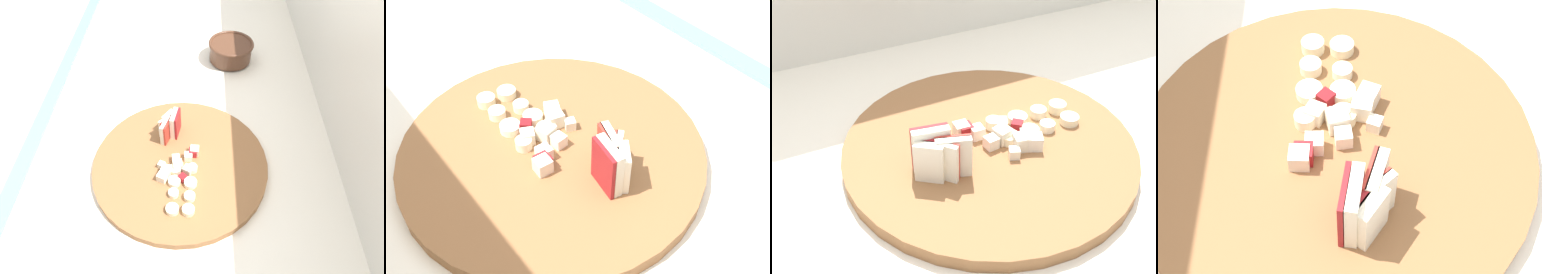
# 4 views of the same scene
# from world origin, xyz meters

# --- Properties ---
(cutting_board) EXTENTS (0.41, 0.41, 0.02)m
(cutting_board) POSITION_xyz_m (0.11, 0.01, 0.93)
(cutting_board) COLOR brown
(cutting_board) RESTS_ON tiled_countertop
(apple_wedge_fan) EXTENTS (0.07, 0.05, 0.07)m
(apple_wedge_fan) POSITION_xyz_m (0.02, -0.02, 0.97)
(apple_wedge_fan) COLOR #B22D23
(apple_wedge_fan) RESTS_ON cutting_board
(apple_dice_pile) EXTENTS (0.10, 0.10, 0.02)m
(apple_dice_pile) POSITION_xyz_m (0.12, 0.01, 0.95)
(apple_dice_pile) COLOR white
(apple_dice_pile) RESTS_ON cutting_board
(banana_slice_rows) EXTENTS (0.13, 0.07, 0.01)m
(banana_slice_rows) POSITION_xyz_m (0.19, 0.02, 0.94)
(banana_slice_rows) COLOR beige
(banana_slice_rows) RESTS_ON cutting_board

